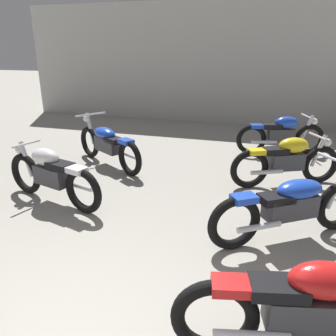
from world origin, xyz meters
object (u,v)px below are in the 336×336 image
(motorcycle_right_row_0, at_px, (307,309))
(motorcycle_right_row_3, at_px, (281,134))
(motorcycle_left_row_2, at_px, (107,144))
(motorcycle_right_row_2, at_px, (287,160))
(motorcycle_right_row_1, at_px, (291,205))
(motorcycle_left_row_1, at_px, (51,174))

(motorcycle_right_row_0, distance_m, motorcycle_right_row_3, 5.42)
(motorcycle_left_row_2, distance_m, motorcycle_right_row_2, 3.39)
(motorcycle_right_row_0, height_order, motorcycle_right_row_1, motorcycle_right_row_1)
(motorcycle_left_row_2, relative_size, motorcycle_right_row_3, 1.00)
(motorcycle_left_row_2, relative_size, motorcycle_right_row_2, 1.05)
(motorcycle_right_row_1, height_order, motorcycle_right_row_3, motorcycle_right_row_1)
(motorcycle_right_row_3, bearing_deg, motorcycle_right_row_2, -88.12)
(motorcycle_left_row_1, height_order, motorcycle_right_row_3, same)
(motorcycle_right_row_1, bearing_deg, motorcycle_right_row_3, 90.95)
(motorcycle_left_row_1, bearing_deg, motorcycle_right_row_3, 47.21)
(motorcycle_left_row_1, height_order, motorcycle_right_row_0, same)
(motorcycle_left_row_1, xyz_separation_m, motorcycle_right_row_2, (3.41, 1.74, 0.00))
(motorcycle_left_row_1, relative_size, motorcycle_left_row_2, 1.01)
(motorcycle_right_row_0, distance_m, motorcycle_right_row_2, 3.54)
(motorcycle_right_row_2, relative_size, motorcycle_right_row_3, 0.95)
(motorcycle_left_row_1, relative_size, motorcycle_right_row_2, 1.07)
(motorcycle_right_row_0, bearing_deg, motorcycle_right_row_3, 91.00)
(motorcycle_left_row_1, distance_m, motorcycle_right_row_3, 4.93)
(motorcycle_right_row_0, relative_size, motorcycle_right_row_3, 1.02)
(motorcycle_right_row_3, bearing_deg, motorcycle_left_row_2, -151.21)
(motorcycle_left_row_2, height_order, motorcycle_right_row_3, motorcycle_left_row_2)
(motorcycle_right_row_0, bearing_deg, motorcycle_right_row_1, 91.10)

